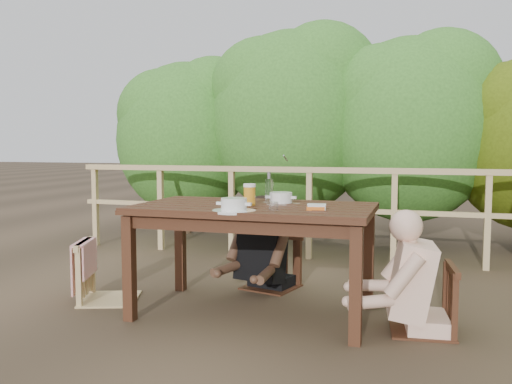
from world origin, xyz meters
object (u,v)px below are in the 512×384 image
(chair_right, at_px, (423,268))
(beer_glass, at_px, (250,196))
(diner_right, at_px, (429,232))
(bread_roll, at_px, (235,207))
(tumbler, at_px, (273,208))
(butter_tub, at_px, (317,208))
(soup_near, at_px, (234,205))
(table, at_px, (254,261))
(woman, at_px, (272,217))
(soup_far, at_px, (281,199))
(chair_far, at_px, (271,239))
(chair_left, at_px, (109,244))
(bottle, at_px, (269,189))

(chair_right, xyz_separation_m, beer_glass, (-1.21, -0.00, 0.45))
(diner_right, distance_m, bread_roll, 1.30)
(beer_glass, distance_m, tumbler, 0.38)
(bread_roll, height_order, butter_tub, bread_roll)
(soup_near, height_order, bread_roll, soup_near)
(chair_right, bearing_deg, table, -97.62)
(chair_right, xyz_separation_m, diner_right, (0.03, 0.00, 0.24))
(woman, distance_m, bread_roll, 1.06)
(diner_right, bearing_deg, soup_far, 71.52)
(table, relative_size, chair_far, 2.00)
(chair_left, relative_size, woman, 0.73)
(table, height_order, beer_glass, beer_glass)
(chair_left, bearing_deg, diner_right, -109.80)
(chair_right, distance_m, butter_tub, 0.81)
(table, distance_m, bread_roll, 0.53)
(diner_right, height_order, tumbler, diner_right)
(woman, bearing_deg, chair_far, 104.76)
(soup_near, relative_size, bread_roll, 2.45)
(chair_left, distance_m, soup_near, 1.28)
(diner_right, relative_size, bread_roll, 11.23)
(diner_right, bearing_deg, chair_far, 53.58)
(table, distance_m, tumbler, 0.58)
(diner_right, height_order, bottle, diner_right)
(butter_tub, bearing_deg, tumbler, -158.54)
(table, height_order, butter_tub, butter_tub)
(soup_near, xyz_separation_m, soup_far, (0.18, 0.54, -0.00))
(woman, distance_m, tumbler, 1.11)
(bread_roll, distance_m, bottle, 0.47)
(woman, height_order, butter_tub, woman)
(beer_glass, distance_m, bottle, 0.20)
(table, xyz_separation_m, tumbler, (0.23, -0.30, 0.43))
(chair_right, distance_m, beer_glass, 1.30)
(table, relative_size, beer_glass, 9.94)
(soup_near, relative_size, soup_far, 1.02)
(chair_far, bearing_deg, tumbler, -58.65)
(soup_near, xyz_separation_m, bottle, (0.11, 0.49, 0.08))
(table, distance_m, chair_left, 1.21)
(chair_left, xyz_separation_m, woman, (1.14, 0.77, 0.17))
(table, bearing_deg, diner_right, -1.24)
(chair_left, height_order, soup_near, chair_left)
(bottle, bearing_deg, chair_far, 104.35)
(tumbler, bearing_deg, bread_roll, 179.26)
(soup_near, distance_m, beer_glass, 0.31)
(chair_right, bearing_deg, beer_glass, -96.33)
(chair_right, bearing_deg, chair_far, -127.00)
(chair_left, bearing_deg, soup_far, -100.23)
(tumbler, height_order, butter_tub, tumbler)
(table, height_order, chair_left, chair_left)
(woman, bearing_deg, diner_right, 164.03)
(bread_roll, xyz_separation_m, tumbler, (0.28, -0.00, 0.00))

